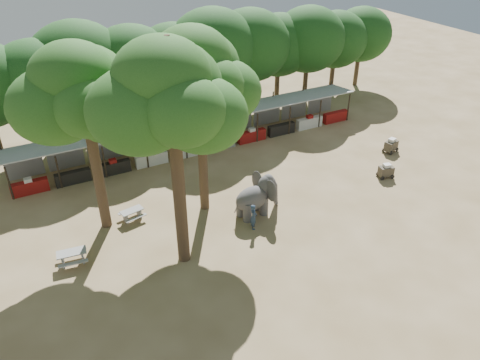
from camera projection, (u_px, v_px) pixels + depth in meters
name	position (u px, v px, depth m)	size (l,w,h in m)	color
ground	(297.00, 247.00, 26.40)	(100.00, 100.00, 0.00)	brown
vendor_stalls	(199.00, 134.00, 36.28)	(28.00, 2.99, 2.80)	#909497
yard_tree_left	(80.00, 95.00, 23.98)	(7.10, 6.90, 11.02)	#332316
yard_tree_center	(167.00, 98.00, 20.86)	(7.10, 6.90, 12.04)	#332316
yard_tree_back	(195.00, 77.00, 25.43)	(7.10, 6.90, 11.36)	#332316
backdrop_trees	(171.00, 61.00, 37.96)	(46.46, 5.95, 8.33)	#332316
elephant	(257.00, 196.00, 28.63)	(3.29, 2.48, 2.47)	#3F3D3D
handler	(254.00, 217.00, 27.47)	(0.59, 0.39, 1.64)	#26384C
picnic_table_near	(72.00, 256.00, 24.95)	(1.67, 1.54, 0.76)	gray
picnic_table_far	(132.00, 213.00, 28.41)	(1.58, 1.47, 0.68)	gray
cart_front	(386.00, 171.00, 32.70)	(1.21, 0.93, 1.05)	#362F26
cart_back	(391.00, 145.00, 35.99)	(1.31, 1.03, 1.13)	#362F26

